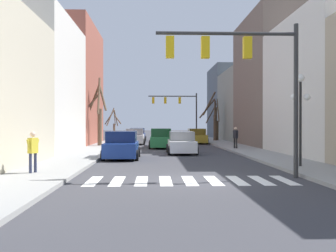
# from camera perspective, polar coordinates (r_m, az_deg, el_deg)

# --- Properties ---
(ground_plane) EXTENTS (240.00, 240.00, 0.00)m
(ground_plane) POSITION_cam_1_polar(r_m,az_deg,el_deg) (15.10, 3.07, -7.81)
(ground_plane) COLOR #38383D
(sidewalk_left) EXTENTS (2.82, 90.00, 0.15)m
(sidewalk_left) POSITION_cam_1_polar(r_m,az_deg,el_deg) (15.71, -19.14, -7.23)
(sidewalk_left) COLOR gray
(sidewalk_left) RESTS_ON ground_plane
(building_row_left) EXTENTS (6.00, 37.94, 12.20)m
(building_row_left) POSITION_cam_1_polar(r_m,az_deg,el_deg) (31.31, -18.85, 5.63)
(building_row_left) COLOR #BCB299
(building_row_left) RESTS_ON ground_plane
(building_row_right) EXTENTS (6.00, 54.57, 12.18)m
(building_row_right) POSITION_cam_1_polar(r_m,az_deg,el_deg) (39.34, 15.21, 4.38)
(building_row_right) COLOR tan
(building_row_right) RESTS_ON ground_plane
(crosswalk_stripes) EXTENTS (7.65, 2.60, 0.01)m
(crosswalk_stripes) POSITION_cam_1_polar(r_m,az_deg,el_deg) (14.88, 3.14, -7.92)
(crosswalk_stripes) COLOR white
(crosswalk_stripes) RESTS_ON ground_plane
(traffic_signal_near) EXTENTS (5.61, 0.28, 6.06)m
(traffic_signal_near) POSITION_cam_1_polar(r_m,az_deg,el_deg) (15.82, 11.02, 8.75)
(traffic_signal_near) COLOR #2D2D2D
(traffic_signal_near) RESTS_ON ground_plane
(traffic_signal_far) EXTENTS (6.37, 0.28, 6.17)m
(traffic_signal_far) POSITION_cam_1_polar(r_m,az_deg,el_deg) (51.34, 1.55, 3.01)
(traffic_signal_far) COLOR #2D2D2D
(traffic_signal_far) RESTS_ON ground_plane
(street_lamp_right_corner) EXTENTS (0.95, 0.36, 4.31)m
(street_lamp_right_corner) POSITION_cam_1_polar(r_m,az_deg,el_deg) (19.48, 18.66, 3.43)
(street_lamp_right_corner) COLOR black
(street_lamp_right_corner) RESTS_ON sidewalk_right
(car_parked_right_far) EXTENTS (2.09, 4.41, 1.58)m
(car_parked_right_far) POSITION_cam_1_polar(r_m,az_deg,el_deg) (28.16, 1.97, -2.53)
(car_parked_right_far) COLOR white
(car_parked_right_far) RESTS_ON ground_plane
(car_parked_left_far) EXTENTS (2.11, 4.87, 1.74)m
(car_parked_left_far) POSITION_cam_1_polar(r_m,az_deg,el_deg) (34.85, -1.06, -1.89)
(car_parked_left_far) COLOR #236B38
(car_parked_left_far) RESTS_ON ground_plane
(car_driving_away_lane) EXTENTS (2.08, 4.17, 1.64)m
(car_driving_away_lane) POSITION_cam_1_polar(r_m,az_deg,el_deg) (49.02, -4.43, -1.31)
(car_driving_away_lane) COLOR navy
(car_driving_away_lane) RESTS_ON ground_plane
(car_driving_toward_lane) EXTENTS (2.13, 4.68, 1.65)m
(car_driving_toward_lane) POSITION_cam_1_polar(r_m,az_deg,el_deg) (41.47, -4.82, -1.59)
(car_driving_toward_lane) COLOR silver
(car_driving_toward_lane) RESTS_ON ground_plane
(car_parked_left_mid) EXTENTS (2.12, 4.77, 1.64)m
(car_parked_left_mid) POSITION_cam_1_polar(r_m,az_deg,el_deg) (42.79, 4.17, -1.54)
(car_parked_left_mid) COLOR #A38423
(car_parked_left_mid) RESTS_ON ground_plane
(car_parked_left_near) EXTENTS (2.16, 4.41, 1.69)m
(car_parked_left_near) POSITION_cam_1_polar(r_m,az_deg,el_deg) (24.21, -6.73, -2.89)
(car_parked_left_near) COLOR navy
(car_parked_left_near) RESTS_ON ground_plane
(pedestrian_crossing_street) EXTENTS (0.37, 0.72, 1.74)m
(pedestrian_crossing_street) POSITION_cam_1_polar(r_m,az_deg,el_deg) (32.50, 9.78, -1.40)
(pedestrian_crossing_street) COLOR black
(pedestrian_crossing_street) RESTS_ON sidewalk_right
(pedestrian_waiting_at_curb) EXTENTS (0.37, 0.69, 1.67)m
(pedestrian_waiting_at_curb) POSITION_cam_1_polar(r_m,az_deg,el_deg) (16.85, -19.02, -3.08)
(pedestrian_waiting_at_curb) COLOR #282D47
(pedestrian_waiting_at_curb) RESTS_ON sidewalk_left
(street_tree_right_mid) EXTENTS (2.25, 2.13, 6.30)m
(street_tree_right_mid) POSITION_cam_1_polar(r_m,az_deg,el_deg) (36.98, -10.04, 1.67)
(street_tree_right_mid) COLOR brown
(street_tree_right_mid) RESTS_ON sidewalk_left
(street_tree_left_mid) EXTENTS (2.07, 1.60, 5.90)m
(street_tree_left_mid) POSITION_cam_1_polar(r_m,az_deg,el_deg) (47.89, 6.58, 0.99)
(street_tree_left_mid) COLOR #473828
(street_tree_left_mid) RESTS_ON sidewalk_right
(street_tree_right_near) EXTENTS (1.35, 3.38, 5.06)m
(street_tree_right_near) POSITION_cam_1_polar(r_m,az_deg,el_deg) (48.40, 7.02, 0.33)
(street_tree_right_near) COLOR #473828
(street_tree_right_near) RESTS_ON sidewalk_right
(street_tree_left_far) EXTENTS (2.13, 2.20, 3.96)m
(street_tree_left_far) POSITION_cam_1_polar(r_m,az_deg,el_deg) (48.13, -7.90, 0.18)
(street_tree_left_far) COLOR brown
(street_tree_left_far) RESTS_ON sidewalk_left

